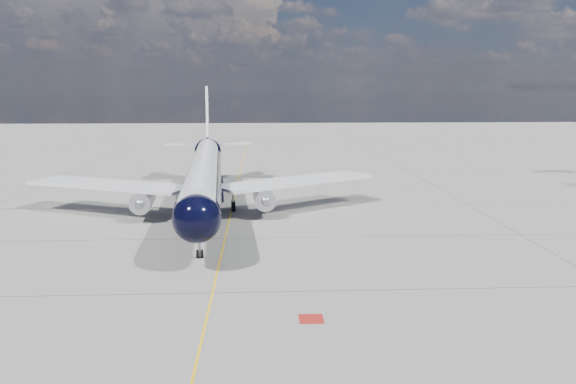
# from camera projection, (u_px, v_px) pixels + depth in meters

# --- Properties ---
(ground) EXTENTS (320.00, 320.00, 0.00)m
(ground) POSITION_uv_depth(u_px,v_px,m) (234.00, 199.00, 75.34)
(ground) COLOR gray
(ground) RESTS_ON ground
(taxiway_centerline) EXTENTS (0.16, 160.00, 0.01)m
(taxiway_centerline) POSITION_uv_depth(u_px,v_px,m) (232.00, 207.00, 70.43)
(taxiway_centerline) COLOR #FDB90D
(taxiway_centerline) RESTS_ON ground
(red_marking) EXTENTS (1.60, 1.60, 0.01)m
(red_marking) POSITION_uv_depth(u_px,v_px,m) (311.00, 319.00, 36.40)
(red_marking) COLOR maroon
(red_marking) RESTS_ON ground
(main_airliner) EXTENTS (42.42, 51.75, 14.94)m
(main_airliner) POSITION_uv_depth(u_px,v_px,m) (204.00, 174.00, 66.94)
(main_airliner) COLOR black
(main_airliner) RESTS_ON ground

